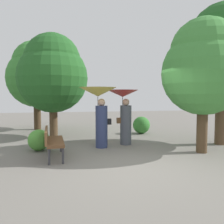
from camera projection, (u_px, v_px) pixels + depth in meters
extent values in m
plane|color=slate|center=(134.00, 166.00, 5.74)|extent=(40.00, 40.00, 0.00)
cylinder|color=navy|center=(102.00, 127.00, 7.79)|extent=(0.40, 0.40, 1.41)
sphere|color=tan|center=(101.00, 102.00, 7.73)|extent=(0.25, 0.25, 0.25)
cylinder|color=#333338|center=(98.00, 108.00, 7.72)|extent=(0.02, 0.02, 0.80)
cone|color=#D8C64C|center=(98.00, 92.00, 7.68)|extent=(1.23, 1.23, 0.30)
cube|color=black|center=(109.00, 122.00, 7.83)|extent=(0.14, 0.10, 0.20)
cylinder|color=#474C56|center=(126.00, 125.00, 8.28)|extent=(0.40, 0.40, 1.40)
sphere|color=tan|center=(126.00, 102.00, 8.22)|extent=(0.25, 0.25, 0.25)
cylinder|color=#333338|center=(123.00, 108.00, 8.21)|extent=(0.02, 0.02, 0.78)
cone|color=#B22D2D|center=(123.00, 93.00, 8.17)|extent=(1.11, 1.11, 0.25)
cube|color=brown|center=(119.00, 120.00, 8.21)|extent=(0.14, 0.10, 0.20)
cylinder|color=#38383D|center=(63.00, 155.00, 5.91)|extent=(0.06, 0.06, 0.44)
cylinder|color=#38383D|center=(49.00, 156.00, 5.82)|extent=(0.06, 0.06, 0.44)
cylinder|color=#38383D|center=(61.00, 145.00, 7.20)|extent=(0.06, 0.06, 0.44)
cylinder|color=#38383D|center=(49.00, 145.00, 7.11)|extent=(0.06, 0.06, 0.44)
cube|color=brown|center=(55.00, 141.00, 6.50)|extent=(0.52, 1.52, 0.08)
cube|color=brown|center=(46.00, 135.00, 6.42)|extent=(0.14, 1.50, 0.35)
cylinder|color=#4C3823|center=(53.00, 98.00, 9.51)|extent=(0.33, 0.33, 3.30)
sphere|color=#235B23|center=(53.00, 78.00, 9.46)|extent=(2.85, 2.85, 2.85)
sphere|color=#235B23|center=(53.00, 61.00, 9.41)|extent=(2.28, 2.28, 2.28)
cylinder|color=brown|center=(222.00, 89.00, 8.22)|extent=(0.40, 0.40, 3.98)
sphere|color=#235B23|center=(223.00, 60.00, 8.15)|extent=(2.95, 2.95, 2.95)
sphere|color=#235B23|center=(224.00, 37.00, 8.09)|extent=(2.36, 2.36, 2.36)
cylinder|color=#42301E|center=(37.00, 95.00, 11.91)|extent=(0.35, 0.35, 3.52)
sphere|color=#387F33|center=(37.00, 78.00, 11.85)|extent=(2.96, 2.96, 2.96)
sphere|color=#387F33|center=(36.00, 64.00, 11.80)|extent=(2.37, 2.37, 2.37)
cylinder|color=#4C3823|center=(203.00, 100.00, 7.02)|extent=(0.32, 0.32, 3.22)
sphere|color=#428C3D|center=(203.00, 73.00, 6.97)|extent=(2.51, 2.51, 2.51)
sphere|color=#428C3D|center=(204.00, 52.00, 6.92)|extent=(2.01, 2.01, 2.01)
sphere|color=#4C9338|center=(39.00, 140.00, 7.34)|extent=(0.68, 0.68, 0.68)
sphere|color=#387F33|center=(141.00, 125.00, 10.70)|extent=(0.79, 0.79, 0.79)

